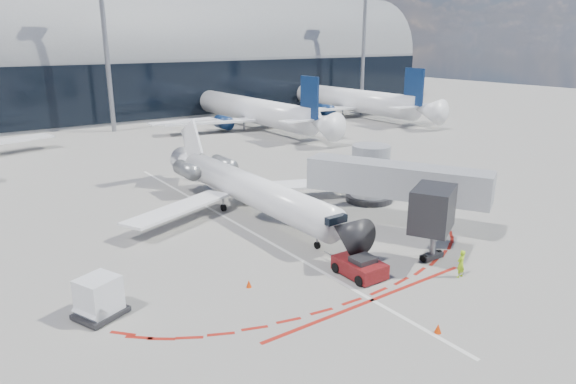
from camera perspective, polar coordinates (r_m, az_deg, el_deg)
ground at (r=36.30m, az=-3.48°, el=-4.79°), size 260.00×260.00×0.00m
apron_centerline at (r=37.91m, az=-5.09°, el=-3.87°), size 0.25×40.00×0.01m
apron_stop_bar at (r=28.08m, az=9.34°, el=-11.77°), size 14.00×0.25×0.01m
terminal_building at (r=95.51m, az=-25.26°, el=12.31°), size 150.00×24.15×24.00m
jet_bridge at (r=39.06m, az=11.12°, el=1.13°), size 10.03×15.20×4.90m
light_mast_centre at (r=80.05m, az=-19.60°, el=15.23°), size 0.70×0.70×25.00m
light_mast_east at (r=105.74m, az=8.41°, el=16.12°), size 0.70×0.70×25.00m
regional_jet at (r=40.48m, az=-4.82°, el=0.63°), size 20.49×25.27×6.33m
pushback_tug at (r=30.45m, az=7.97°, el=-8.19°), size 2.11×4.82×1.25m
ramp_worker at (r=31.44m, az=18.65°, el=-7.57°), size 0.63×0.44×1.67m
uld_container at (r=27.43m, az=-20.26°, el=-10.96°), size 2.79×2.61×2.09m
safety_cone_left at (r=29.02m, az=-4.37°, el=-10.13°), size 0.31×0.31×0.43m
safety_cone_right at (r=25.88m, az=16.33°, el=-14.34°), size 0.34×0.34×0.47m
bg_airliner_2 at (r=79.32m, az=-4.01°, el=10.97°), size 33.34×35.31×10.79m
bg_airliner_3 at (r=92.87m, az=6.81°, el=11.85°), size 34.59×36.62×11.19m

